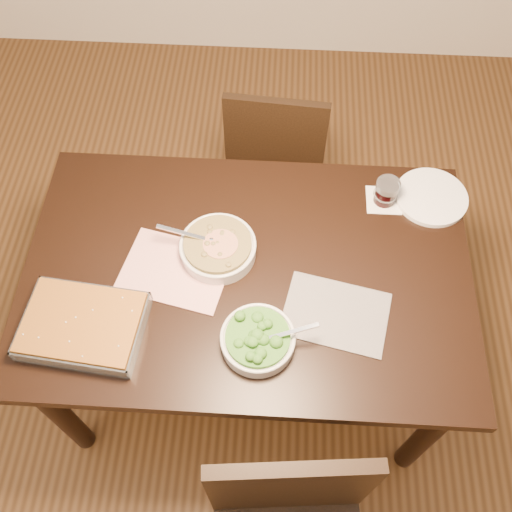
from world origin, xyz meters
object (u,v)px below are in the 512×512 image
(table, at_px, (248,285))
(broccoli_bowl, at_px, (258,339))
(wine_tumbler, at_px, (386,191))
(dinner_plate, at_px, (431,197))
(chair_far, at_px, (277,150))
(baking_dish, at_px, (83,326))
(stew_bowl, at_px, (218,248))

(table, xyz_separation_m, broccoli_bowl, (0.05, -0.24, 0.13))
(wine_tumbler, distance_m, dinner_plate, 0.17)
(broccoli_bowl, relative_size, wine_tumbler, 2.74)
(table, bearing_deg, dinner_plate, 27.78)
(wine_tumbler, height_order, chair_far, wine_tumbler)
(broccoli_bowl, distance_m, dinner_plate, 0.79)
(table, xyz_separation_m, baking_dish, (-0.46, -0.23, 0.13))
(broccoli_bowl, bearing_deg, wine_tumbler, 53.88)
(baking_dish, bearing_deg, dinner_plate, 32.99)
(chair_far, bearing_deg, baking_dish, 66.29)
(broccoli_bowl, bearing_deg, chair_far, 88.56)
(wine_tumbler, xyz_separation_m, dinner_plate, (0.16, 0.02, -0.04))
(chair_far, bearing_deg, wine_tumbler, 133.30)
(broccoli_bowl, relative_size, chair_far, 0.29)
(stew_bowl, relative_size, wine_tumbler, 3.02)
(table, distance_m, stew_bowl, 0.17)
(table, height_order, stew_bowl, stew_bowl)
(table, height_order, dinner_plate, dinner_plate)
(broccoli_bowl, xyz_separation_m, chair_far, (0.03, 1.00, -0.31))
(table, relative_size, broccoli_bowl, 5.75)
(baking_dish, xyz_separation_m, wine_tumbler, (0.90, 0.53, 0.02))
(stew_bowl, relative_size, dinner_plate, 1.11)
(table, xyz_separation_m, stew_bowl, (-0.10, 0.06, 0.13))
(table, height_order, broccoli_bowl, broccoli_bowl)
(table, relative_size, stew_bowl, 5.21)
(broccoli_bowl, relative_size, dinner_plate, 1.00)
(broccoli_bowl, bearing_deg, stew_bowl, 115.26)
(broccoli_bowl, relative_size, baking_dish, 0.66)
(table, bearing_deg, baking_dish, -153.69)
(table, distance_m, wine_tumbler, 0.55)
(broccoli_bowl, height_order, wine_tumbler, wine_tumbler)
(table, height_order, chair_far, chair_far)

